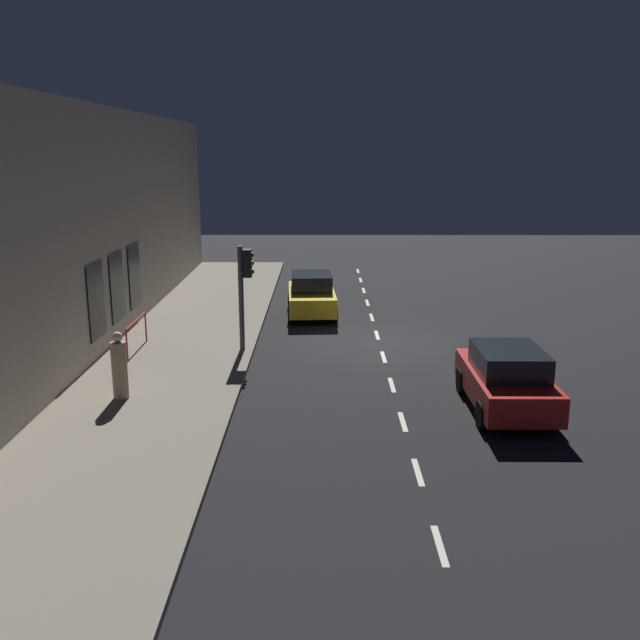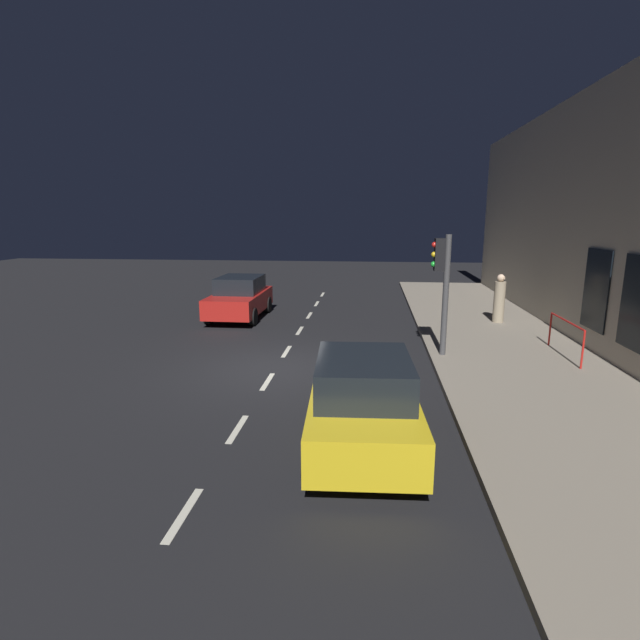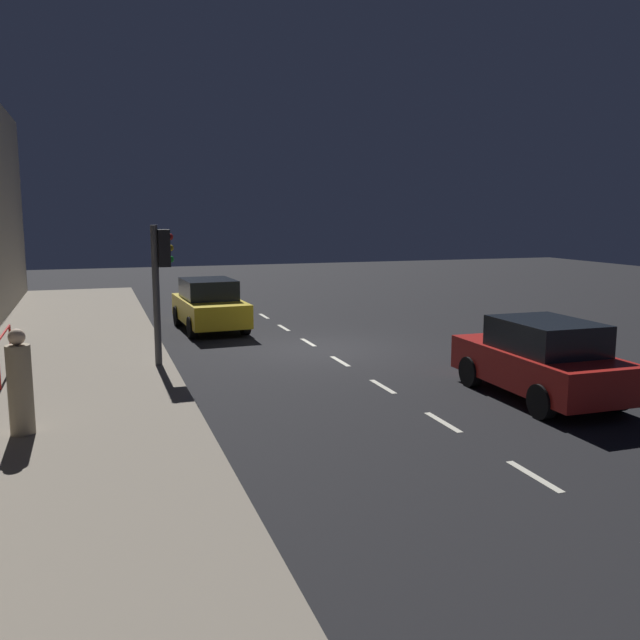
% 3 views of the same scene
% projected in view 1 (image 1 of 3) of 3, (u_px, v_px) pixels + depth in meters
% --- Properties ---
extents(ground_plane, '(60.00, 60.00, 0.00)m').
position_uv_depth(ground_plane, '(379.00, 343.00, 22.71)').
color(ground_plane, black).
extents(sidewalk, '(4.50, 32.00, 0.15)m').
position_uv_depth(sidewalk, '(189.00, 341.00, 22.71)').
color(sidewalk, gray).
rests_on(sidewalk, ground).
extents(building_facade, '(0.65, 32.00, 7.48)m').
position_uv_depth(building_facade, '(103.00, 229.00, 21.85)').
color(building_facade, '#B2A893').
rests_on(building_facade, ground).
extents(lane_centre_line, '(0.12, 27.20, 0.01)m').
position_uv_depth(lane_centre_line, '(377.00, 335.00, 23.68)').
color(lane_centre_line, beige).
rests_on(lane_centre_line, ground).
extents(traffic_light, '(0.50, 0.32, 3.20)m').
position_uv_depth(traffic_light, '(244.00, 281.00, 20.96)').
color(traffic_light, '#424244').
rests_on(traffic_light, sidewalk).
extents(parked_car_0, '(1.85, 3.90, 1.58)m').
position_uv_depth(parked_car_0, '(507.00, 379.00, 16.66)').
color(parked_car_0, red).
rests_on(parked_car_0, ground).
extents(parked_car_1, '(1.96, 3.95, 1.58)m').
position_uv_depth(parked_car_1, '(311.00, 295.00, 26.41)').
color(parked_car_1, gold).
rests_on(parked_car_1, ground).
extents(pedestrian_0, '(0.53, 0.53, 1.70)m').
position_uv_depth(pedestrian_0, '(119.00, 368.00, 17.04)').
color(pedestrian_0, gray).
rests_on(pedestrian_0, sidewalk).
extents(red_railing, '(0.05, 2.27, 0.97)m').
position_uv_depth(red_railing, '(136.00, 328.00, 21.12)').
color(red_railing, red).
rests_on(red_railing, sidewalk).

